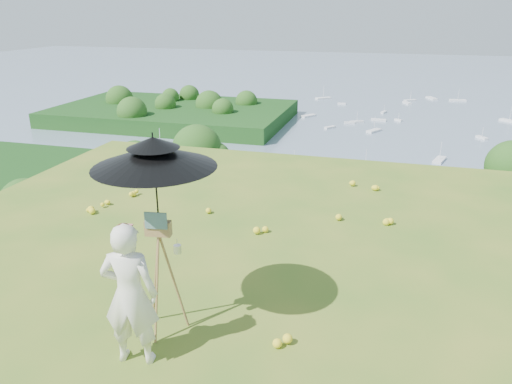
# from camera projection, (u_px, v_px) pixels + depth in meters

# --- Properties ---
(ground) EXTENTS (14.00, 14.00, 0.00)m
(ground) POSITION_uv_depth(u_px,v_px,m) (294.00, 300.00, 6.77)
(ground) COLOR #407220
(ground) RESTS_ON ground
(forest_slope) EXTENTS (140.00, 56.00, 22.00)m
(forest_slope) POSITION_uv_depth(u_px,v_px,m) (359.00, 366.00, 48.43)
(forest_slope) COLOR #0E340F
(forest_slope) RESTS_ON bay_water
(shoreline_tier) EXTENTS (170.00, 28.00, 8.00)m
(shoreline_tier) POSITION_uv_depth(u_px,v_px,m) (376.00, 250.00, 86.95)
(shoreline_tier) COLOR #686453
(shoreline_tier) RESTS_ON bay_water
(bay_water) EXTENTS (700.00, 700.00, 0.00)m
(bay_water) POSITION_uv_depth(u_px,v_px,m) (395.00, 93.00, 235.13)
(bay_water) COLOR #738DA4
(bay_water) RESTS_ON ground
(peninsula) EXTENTS (90.00, 60.00, 12.00)m
(peninsula) POSITION_uv_depth(u_px,v_px,m) (173.00, 106.00, 175.85)
(peninsula) COLOR #0E340F
(peninsula) RESTS_ON bay_water
(slope_trees) EXTENTS (110.00, 50.00, 6.00)m
(slope_trees) POSITION_uv_depth(u_px,v_px,m) (371.00, 236.00, 43.56)
(slope_trees) COLOR #255118
(slope_trees) RESTS_ON forest_slope
(harbor_town) EXTENTS (110.00, 22.00, 5.00)m
(harbor_town) POSITION_uv_depth(u_px,v_px,m) (379.00, 216.00, 84.69)
(harbor_town) COLOR beige
(harbor_town) RESTS_ON shoreline_tier
(moored_boats) EXTENTS (140.00, 140.00, 0.70)m
(moored_boats) POSITION_uv_depth(u_px,v_px,m) (352.00, 126.00, 166.92)
(moored_boats) COLOR white
(moored_boats) RESTS_ON bay_water
(wildflowers) EXTENTS (10.00, 10.50, 0.12)m
(wildflowers) POSITION_uv_depth(u_px,v_px,m) (298.00, 287.00, 6.97)
(wildflowers) COLOR yellow
(wildflowers) RESTS_ON ground
(painter) EXTENTS (0.68, 0.51, 1.68)m
(painter) POSITION_uv_depth(u_px,v_px,m) (130.00, 295.00, 5.34)
(painter) COLOR white
(painter) RESTS_ON ground
(field_easel) EXTENTS (0.68, 0.68, 1.58)m
(field_easel) POSITION_uv_depth(u_px,v_px,m) (161.00, 272.00, 5.89)
(field_easel) COLOR olive
(field_easel) RESTS_ON ground
(sun_umbrella) EXTENTS (1.56, 1.56, 1.17)m
(sun_umbrella) POSITION_uv_depth(u_px,v_px,m) (156.00, 184.00, 5.54)
(sun_umbrella) COLOR black
(sun_umbrella) RESTS_ON field_easel
(painter_cap) EXTENTS (0.18, 0.22, 0.10)m
(painter_cap) POSITION_uv_depth(u_px,v_px,m) (123.00, 227.00, 5.07)
(painter_cap) COLOR #E17B7C
(painter_cap) RESTS_ON painter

